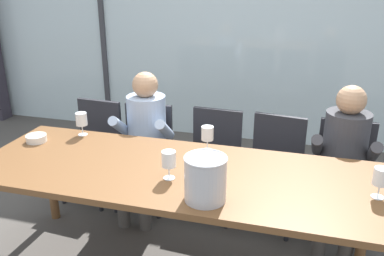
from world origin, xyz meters
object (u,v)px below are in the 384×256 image
at_px(wine_glass_center_pour, 207,134).
at_px(chair_right_of_center, 275,162).
at_px(wine_glass_by_right_taster, 81,120).
at_px(tasting_bowl, 36,138).
at_px(dining_table, 177,180).
at_px(ice_bucket_primary, 205,178).
at_px(chair_near_window_right, 344,169).
at_px(wine_glass_near_bucket, 169,160).
at_px(chair_left_of_center, 146,148).
at_px(chair_near_curtain, 95,142).
at_px(wine_glass_by_left_taster, 381,178).
at_px(person_pale_blue_shirt, 144,135).
at_px(person_charcoal_jacket, 344,156).
at_px(chair_center, 214,154).

bearing_deg(wine_glass_center_pour, chair_right_of_center, 50.00).
bearing_deg(wine_glass_center_pour, wine_glass_by_right_taster, 178.37).
bearing_deg(tasting_bowl, chair_right_of_center, 22.77).
bearing_deg(dining_table, wine_glass_center_pour, 72.08).
bearing_deg(ice_bucket_primary, wine_glass_by_right_taster, 149.31).
bearing_deg(chair_near_window_right, wine_glass_near_bucket, -135.68).
distance_m(dining_table, tasting_bowl, 1.13).
bearing_deg(chair_left_of_center, tasting_bowl, -131.53).
bearing_deg(chair_left_of_center, chair_near_window_right, -1.80).
bearing_deg(chair_near_curtain, wine_glass_by_left_taster, -17.73).
bearing_deg(person_pale_blue_shirt, chair_left_of_center, 105.42).
height_order(ice_bucket_primary, wine_glass_center_pour, ice_bucket_primary).
height_order(ice_bucket_primary, wine_glass_by_right_taster, ice_bucket_primary).
bearing_deg(chair_near_window_right, person_charcoal_jacket, -101.04).
bearing_deg(tasting_bowl, dining_table, -8.32).
height_order(tasting_bowl, wine_glass_center_pour, wine_glass_center_pour).
bearing_deg(wine_glass_near_bucket, wine_glass_by_left_taster, 4.70).
bearing_deg(chair_right_of_center, wine_glass_near_bucket, -111.56).
relative_size(dining_table, wine_glass_center_pour, 14.80).
bearing_deg(chair_center, chair_near_window_right, 2.58).
bearing_deg(ice_bucket_primary, chair_right_of_center, 75.64).
xyz_separation_m(ice_bucket_primary, wine_glass_center_pour, (-0.14, 0.63, -0.01)).
bearing_deg(wine_glass_by_right_taster, chair_right_of_center, 19.24).
bearing_deg(wine_glass_by_right_taster, person_pale_blue_shirt, 46.16).
bearing_deg(wine_glass_by_right_taster, person_charcoal_jacket, 10.77).
height_order(person_pale_blue_shirt, wine_glass_by_right_taster, person_pale_blue_shirt).
relative_size(person_pale_blue_shirt, wine_glass_by_left_taster, 6.79).
relative_size(chair_left_of_center, person_pale_blue_shirt, 0.73).
xyz_separation_m(chair_near_curtain, chair_near_window_right, (2.11, 0.03, 0.00)).
distance_m(person_pale_blue_shirt, wine_glass_center_pour, 0.77).
relative_size(dining_table, person_charcoal_jacket, 2.18).
xyz_separation_m(tasting_bowl, wine_glass_by_left_taster, (2.26, -0.18, 0.09)).
distance_m(chair_left_of_center, chair_right_of_center, 1.10).
distance_m(dining_table, chair_near_window_right, 1.40).
relative_size(chair_near_window_right, wine_glass_by_right_taster, 4.95).
distance_m(wine_glass_near_bucket, wine_glass_center_pour, 0.47).
height_order(chair_left_of_center, person_charcoal_jacket, person_charcoal_jacket).
distance_m(chair_near_curtain, ice_bucket_primary, 1.77).
height_order(chair_near_curtain, person_pale_blue_shirt, person_pale_blue_shirt).
relative_size(chair_center, wine_glass_center_pour, 4.95).
xyz_separation_m(dining_table, wine_glass_by_left_taster, (1.15, -0.02, 0.19)).
bearing_deg(wine_glass_by_right_taster, wine_glass_center_pour, -1.63).
xyz_separation_m(tasting_bowl, wine_glass_by_right_taster, (0.26, 0.21, 0.09)).
relative_size(chair_right_of_center, wine_glass_center_pour, 4.95).
distance_m(person_pale_blue_shirt, wine_glass_by_right_taster, 0.55).
distance_m(tasting_bowl, wine_glass_by_right_taster, 0.34).
relative_size(tasting_bowl, wine_glass_near_bucket, 0.83).
relative_size(chair_center, tasting_bowl, 5.97).
bearing_deg(wine_glass_near_bucket, tasting_bowl, 165.90).
distance_m(wine_glass_by_left_taster, wine_glass_center_pour, 1.10).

